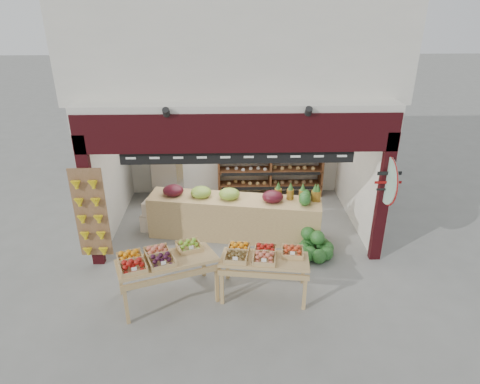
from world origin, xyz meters
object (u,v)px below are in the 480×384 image
at_px(cardboard_stack, 163,220).
at_px(back_shelving, 271,158).
at_px(display_table_left, 159,259).
at_px(watermelon_pile, 315,248).
at_px(refrigerator, 166,166).
at_px(mid_counter, 234,216).
at_px(display_table_right, 261,256).

bearing_deg(cardboard_stack, back_shelving, 35.03).
bearing_deg(display_table_left, back_shelving, 61.40).
relative_size(back_shelving, watermelon_pile, 3.39).
bearing_deg(cardboard_stack, refrigerator, 93.56).
distance_m(mid_counter, watermelon_pile, 1.85).
relative_size(mid_counter, display_table_right, 2.32).
height_order(cardboard_stack, display_table_left, display_table_left).
relative_size(display_table_left, watermelon_pile, 2.32).
distance_m(mid_counter, display_table_right, 2.01).
height_order(cardboard_stack, mid_counter, mid_counter).
xyz_separation_m(back_shelving, cardboard_stack, (-2.55, -1.79, -0.78)).
height_order(back_shelving, display_table_right, back_shelving).
xyz_separation_m(back_shelving, refrigerator, (-2.65, -0.21, -0.12)).
distance_m(back_shelving, refrigerator, 2.66).
bearing_deg(back_shelving, mid_counter, -115.08).
distance_m(back_shelving, mid_counter, 2.37).
bearing_deg(mid_counter, display_table_right, -77.14).
bearing_deg(display_table_left, mid_counter, 58.07).
relative_size(back_shelving, display_table_right, 1.68).
relative_size(back_shelving, refrigerator, 1.47).
height_order(display_table_left, watermelon_pile, display_table_left).
xyz_separation_m(refrigerator, watermelon_pile, (3.28, -2.72, -0.72)).
bearing_deg(back_shelving, display_table_left, -118.60).
height_order(cardboard_stack, display_table_right, display_table_right).
relative_size(cardboard_stack, display_table_right, 0.67).
bearing_deg(refrigerator, display_table_right, -79.25).
distance_m(back_shelving, cardboard_stack, 3.21).
xyz_separation_m(refrigerator, mid_counter, (1.67, -1.87, -0.42)).
bearing_deg(cardboard_stack, watermelon_pile, -19.84).
distance_m(cardboard_stack, display_table_right, 3.06).
relative_size(refrigerator, cardboard_stack, 1.70).
bearing_deg(watermelon_pile, mid_counter, 152.31).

